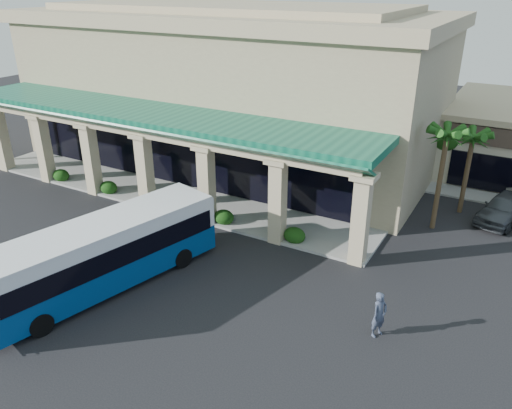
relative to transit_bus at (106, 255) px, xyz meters
The scene contains 10 objects.
ground 4.40m from the transit_bus, 35.63° to the left, with size 110.00×110.00×0.00m, color black.
main_building 19.40m from the transit_bus, 104.25° to the left, with size 30.80×14.80×11.35m, color tan, non-canonical shape.
arcade 10.38m from the transit_bus, 116.95° to the left, with size 30.00×6.20×5.70m, color #0D533E, non-canonical shape.
palm_0 17.94m from the transit_bus, 48.53° to the left, with size 2.40×2.40×6.60m, color #184311, non-canonical shape.
palm_1 20.85m from the transit_bus, 51.94° to the left, with size 2.40×2.40×5.80m, color #184311, non-canonical shape.
palm_2 21.18m from the transit_bus, 155.13° to the left, with size 2.40×2.40×6.20m, color #184311, non-canonical shape.
broadleaf_tree 23.99m from the transit_bus, 63.14° to the left, with size 2.60×2.60×4.81m, color #12350C, non-canonical shape.
transit_bus is the anchor object (origin of this frame).
pedestrian 12.19m from the transit_bus, 12.56° to the left, with size 0.72×0.47×1.96m, color #3A4359.
car_silver 22.35m from the transit_bus, 46.99° to the left, with size 1.95×4.84×1.65m, color #42474D.
Camera 1 is at (12.21, -16.05, 13.05)m, focal length 35.00 mm.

